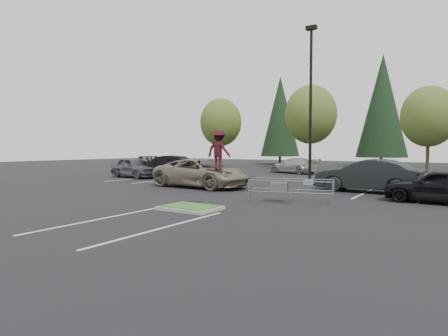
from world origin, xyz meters
The scene contains 17 objects.
ground centered at (0.00, 0.00, 0.00)m, with size 120.00×120.00×0.00m, color black.
grass_median centered at (0.00, 0.00, 0.08)m, with size 2.20×1.60×0.16m.
stall_lines centered at (-1.35, 6.02, 0.00)m, with size 22.62×17.60×0.01m.
light_pole centered at (0.50, 12.00, 4.56)m, with size 0.70×0.60×10.12m.
decid_a centered at (-18.01, 30.03, 5.58)m, with size 5.44×5.44×8.91m.
decid_b centered at (-6.01, 30.53, 6.04)m, with size 5.89×5.89×9.64m.
decid_c centered at (5.99, 29.83, 5.25)m, with size 5.12×5.12×8.38m.
conif_a centered at (-14.00, 40.00, 7.10)m, with size 5.72×5.72×13.00m.
conif_b centered at (0.00, 40.50, 7.85)m, with size 6.38×6.38×14.50m.
cart_corral centered at (2.11, 3.90, 0.64)m, with size 3.78×2.11×1.02m.
skateboarder centered at (0.66, 1.00, 2.27)m, with size 1.06×0.60×1.72m.
car_l_tan centered at (-4.50, 7.00, 0.86)m, with size 2.86×6.21×1.72m, color gray.
car_l_black centered at (-10.00, 11.50, 0.90)m, with size 2.52×6.19×1.80m, color black.
car_l_grey centered at (-13.50, 10.17, 0.82)m, with size 1.94×4.81×1.64m, color #4B4C52.
car_r_charc centered at (4.53, 9.68, 0.89)m, with size 1.88×5.39×1.78m, color black.
car_r_black centered at (8.00, 7.00, 0.73)m, with size 1.73×4.31×1.47m, color black.
car_far_silver centered at (-4.51, 22.00, 0.73)m, with size 2.04×5.01×1.45m, color #ADADA7.
Camera 1 is at (8.74, -11.34, 2.35)m, focal length 30.00 mm.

